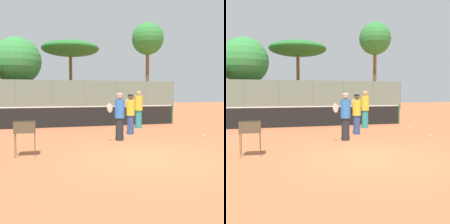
{
  "view_description": "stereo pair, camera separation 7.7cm",
  "coord_description": "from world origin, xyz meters",
  "views": [
    {
      "loc": [
        -2.68,
        -6.37,
        1.71
      ],
      "look_at": [
        0.03,
        3.42,
        1.0
      ],
      "focal_mm": 42.0,
      "sensor_mm": 36.0,
      "label": 1
    },
    {
      "loc": [
        -2.61,
        -6.39,
        1.71
      ],
      "look_at": [
        0.03,
        3.42,
        1.0
      ],
      "focal_mm": 42.0,
      "sensor_mm": 36.0,
      "label": 2
    }
  ],
  "objects": [
    {
      "name": "ground_plane",
      "position": [
        0.0,
        0.0,
        0.0
      ],
      "size": [
        80.0,
        80.0,
        0.0
      ],
      "primitive_type": "plane",
      "color": "#B7663D"
    },
    {
      "name": "tennis_net",
      "position": [
        0.0,
        7.11,
        0.56
      ],
      "size": [
        9.35,
        0.1,
        1.07
      ],
      "color": "#26592D",
      "rests_on": "ground_plane"
    },
    {
      "name": "back_fence",
      "position": [
        0.0,
        18.95,
        1.5
      ],
      "size": [
        22.4,
        0.08,
        3.01
      ],
      "color": "gray",
      "rests_on": "ground_plane"
    },
    {
      "name": "tree_0",
      "position": [
        8.81,
        20.51,
        7.6
      ],
      "size": [
        3.47,
        3.47,
        9.43
      ],
      "color": "brown",
      "rests_on": "ground_plane"
    },
    {
      "name": "tree_1",
      "position": [
        0.83,
        24.05,
        6.79
      ],
      "size": [
        6.54,
        6.54,
        7.65
      ],
      "color": "brown",
      "rests_on": "ground_plane"
    },
    {
      "name": "tree_3",
      "position": [
        -4.81,
        22.25,
        5.02
      ],
      "size": [
        4.86,
        4.86,
        7.48
      ],
      "color": "brown",
      "rests_on": "ground_plane"
    },
    {
      "name": "player_white_outfit",
      "position": [
        1.01,
        4.03,
        0.87
      ],
      "size": [
        0.35,
        0.9,
        1.68
      ],
      "rotation": [
        0.0,
        0.0,
        1.55
      ],
      "color": "#334C8C",
      "rests_on": "ground_plane"
    },
    {
      "name": "player_red_cap",
      "position": [
        2.06,
        5.8,
        0.95
      ],
      "size": [
        0.95,
        0.39,
        1.86
      ],
      "rotation": [
        0.0,
        0.0,
        3.16
      ],
      "color": "teal",
      "rests_on": "ground_plane"
    },
    {
      "name": "player_yellow_shirt",
      "position": [
        0.13,
        2.75,
        0.9
      ],
      "size": [
        0.8,
        0.6,
        1.73
      ],
      "rotation": [
        0.0,
        0.0,
        3.73
      ],
      "color": "#26262D",
      "rests_on": "ground_plane"
    },
    {
      "name": "ball_cart",
      "position": [
        -3.08,
        1.12,
        0.72
      ],
      "size": [
        0.56,
        0.41,
        0.95
      ],
      "color": "brown",
      "rests_on": "ground_plane"
    },
    {
      "name": "tennis_ball_1",
      "position": [
        4.08,
        5.11,
        0.03
      ],
      "size": [
        0.07,
        0.07,
        0.07
      ],
      "primitive_type": "sphere",
      "color": "#D1E54C",
      "rests_on": "ground_plane"
    },
    {
      "name": "tennis_ball_2",
      "position": [
        4.22,
        5.06,
        0.03
      ],
      "size": [
        0.07,
        0.07,
        0.07
      ],
      "primitive_type": "sphere",
      "color": "#D1E54C",
      "rests_on": "ground_plane"
    },
    {
      "name": "tennis_ball_3",
      "position": [
        3.63,
        2.64,
        0.03
      ],
      "size": [
        0.07,
        0.07,
        0.07
      ],
      "primitive_type": "sphere",
      "color": "#D1E54C",
      "rests_on": "ground_plane"
    },
    {
      "name": "tennis_ball_5",
      "position": [
        -3.46,
        4.38,
        0.03
      ],
      "size": [
        0.07,
        0.07,
        0.07
      ],
      "primitive_type": "sphere",
      "color": "#D1E54C",
      "rests_on": "ground_plane"
    },
    {
      "name": "tennis_ball_6",
      "position": [
        -0.14,
        2.79,
        0.03
      ],
      "size": [
        0.07,
        0.07,
        0.07
      ],
      "primitive_type": "sphere",
      "color": "#D1E54C",
      "rests_on": "ground_plane"
    },
    {
      "name": "tennis_ball_7",
      "position": [
        -3.21,
        5.37,
        0.03
      ],
      "size": [
        0.07,
        0.07,
        0.07
      ],
      "primitive_type": "sphere",
      "color": "#D1E54C",
      "rests_on": "ground_plane"
    },
    {
      "name": "parked_car",
      "position": [
        -3.15,
        21.4,
        0.66
      ],
      "size": [
        4.2,
        1.7,
        1.6
      ],
      "color": "#232328",
      "rests_on": "ground_plane"
    }
  ]
}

